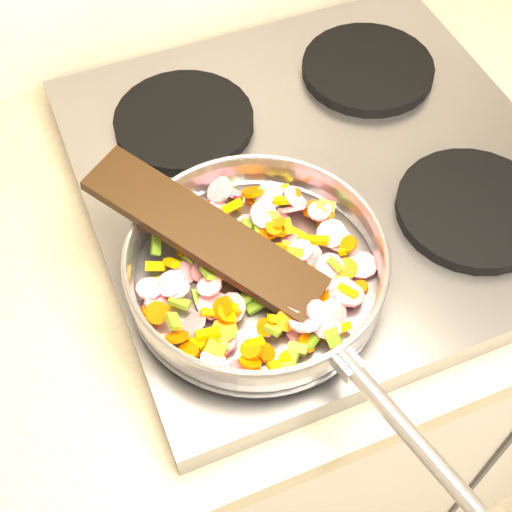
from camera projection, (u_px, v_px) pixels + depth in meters
name	position (u px, v px, depth m)	size (l,w,h in m)	color
cooktop	(320.00, 177.00, 0.94)	(0.60, 0.60, 0.04)	#939399
grate_fl	(264.00, 281.00, 0.82)	(0.19, 0.19, 0.02)	black
grate_fr	(473.00, 209.00, 0.88)	(0.19, 0.19, 0.02)	black
grate_bl	(184.00, 121.00, 0.96)	(0.19, 0.19, 0.02)	black
grate_br	(368.00, 69.00, 1.03)	(0.19, 0.19, 0.02)	black
saute_pan	(257.00, 267.00, 0.78)	(0.33, 0.49, 0.06)	#9E9EA5
vegetable_heap	(257.00, 270.00, 0.79)	(0.28, 0.28, 0.05)	#DD9F00
wooden_spatula	(205.00, 233.00, 0.78)	(0.29, 0.07, 0.01)	black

